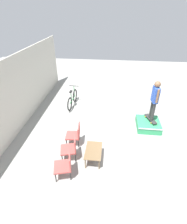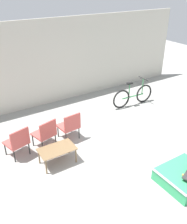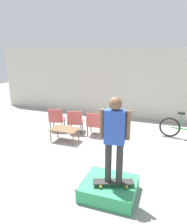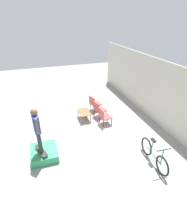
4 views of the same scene
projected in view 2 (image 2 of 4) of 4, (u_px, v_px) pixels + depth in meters
The scene contains 8 objects.
ground_plane at pixel (116, 172), 6.02m from camera, with size 24.00×24.00×0.00m, color gray.
house_wall_back at pixel (41, 65), 8.57m from camera, with size 12.00×0.06×3.00m.
skate_ramp_box at pixel (184, 177), 5.63m from camera, with size 1.11×0.97×0.32m.
coffee_table at pixel (57, 150), 6.13m from camera, with size 0.90×0.55×0.43m.
patio_chair_left at pixel (18, 141), 6.34m from camera, with size 0.64×0.64×0.85m.
patio_chair_center at pixel (45, 133), 6.69m from camera, with size 0.63×0.63×0.85m.
patio_chair_right at pixel (70, 125), 7.04m from camera, with size 0.57×0.57×0.85m.
bicycle at pixel (133, 96), 9.03m from camera, with size 1.71×0.52×0.97m.
Camera 2 is at (-2.92, -3.62, 4.12)m, focal length 40.00 mm.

